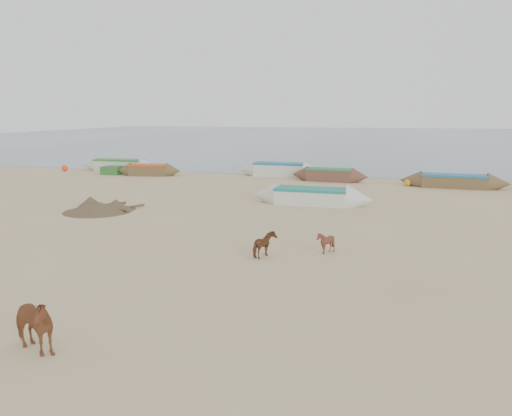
{
  "coord_description": "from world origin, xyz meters",
  "views": [
    {
      "loc": [
        4.83,
        -14.17,
        4.62
      ],
      "look_at": [
        0.0,
        4.0,
        1.0
      ],
      "focal_mm": 35.0,
      "sensor_mm": 36.0,
      "label": 1
    }
  ],
  "objects_px": {
    "cow_adult": "(30,325)",
    "calf_front": "(326,242)",
    "calf_right": "(265,245)",
    "near_canoe": "(311,196)"
  },
  "relations": [
    {
      "from": "near_canoe",
      "to": "calf_front",
      "type": "bearing_deg",
      "value": -76.24
    },
    {
      "from": "calf_front",
      "to": "calf_right",
      "type": "height_order",
      "value": "calf_right"
    },
    {
      "from": "cow_adult",
      "to": "near_canoe",
      "type": "bearing_deg",
      "value": 9.82
    },
    {
      "from": "cow_adult",
      "to": "calf_right",
      "type": "distance_m",
      "value": 8.02
    },
    {
      "from": "calf_front",
      "to": "near_canoe",
      "type": "xyz_separation_m",
      "value": [
        -1.83,
        8.84,
        0.04
      ]
    },
    {
      "from": "cow_adult",
      "to": "calf_right",
      "type": "bearing_deg",
      "value": -1.6
    },
    {
      "from": "cow_adult",
      "to": "near_canoe",
      "type": "xyz_separation_m",
      "value": [
        2.85,
        17.29,
        -0.16
      ]
    },
    {
      "from": "calf_front",
      "to": "near_canoe",
      "type": "height_order",
      "value": "near_canoe"
    },
    {
      "from": "cow_adult",
      "to": "calf_front",
      "type": "height_order",
      "value": "cow_adult"
    },
    {
      "from": "cow_adult",
      "to": "calf_front",
      "type": "bearing_deg",
      "value": -9.77
    }
  ]
}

